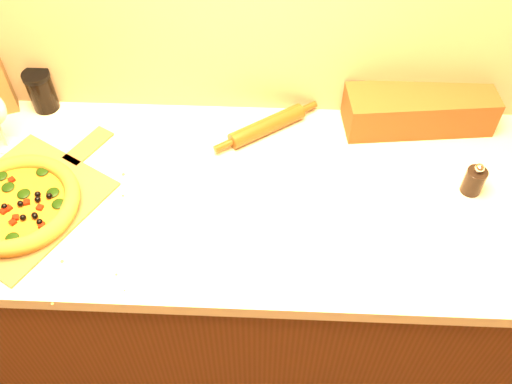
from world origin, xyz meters
name	(u,v)px	position (x,y,z in m)	size (l,w,h in m)	color
cabinet	(234,283)	(0.00, 1.43, 0.43)	(2.80, 0.65, 0.86)	#4B2810
countertop	(229,196)	(0.00, 1.43, 0.88)	(2.84, 0.68, 0.04)	beige
pizza_peel	(27,199)	(-0.52, 1.37, 0.90)	(0.48, 0.53, 0.01)	brown
pizza	(17,204)	(-0.52, 1.34, 0.93)	(0.31, 0.31, 0.04)	#C17F30
pepper_grinder	(474,180)	(0.63, 1.45, 0.94)	(0.05, 0.05, 0.10)	black
rolling_pin	(267,126)	(0.09, 1.65, 0.92)	(0.29, 0.21, 0.05)	#55310E
bread_bag	(419,110)	(0.52, 1.70, 0.96)	(0.41, 0.13, 0.11)	brown
dark_jar	(41,91)	(-0.56, 1.73, 0.96)	(0.08, 0.08, 0.13)	black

